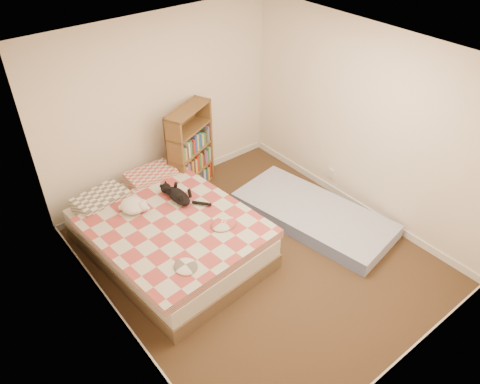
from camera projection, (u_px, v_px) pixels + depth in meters
room at (259, 177)px, 5.02m from camera, size 3.51×4.01×2.51m
bed at (167, 233)px, 5.68m from camera, size 1.83×2.40×0.61m
bookshelf at (190, 160)px, 6.60m from camera, size 0.89×0.57×1.31m
floor_mattress at (313, 215)px, 6.25m from camera, size 1.29×2.24×0.19m
black_cat at (177, 195)px, 5.74m from camera, size 0.29×0.71×0.16m
white_dog at (134, 206)px, 5.55m from camera, size 0.33×0.36×0.15m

